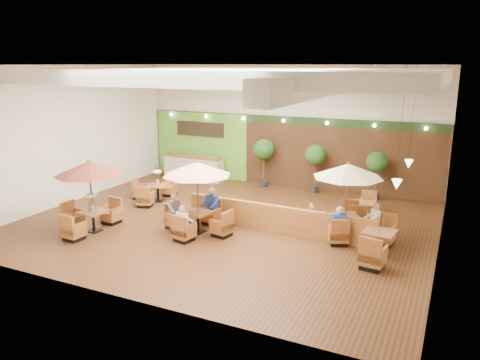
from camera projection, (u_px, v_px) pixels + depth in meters
The scene contains 17 objects.
room at pixel (247, 118), 16.83m from camera, with size 14.04×14.00×5.52m.
service_counter at pixel (194, 168), 22.90m from camera, with size 3.00×0.75×1.18m.
booth_divider at pixel (276, 219), 15.71m from camera, with size 6.73×0.18×0.93m, color brown.
table_0 at pixel (89, 180), 15.51m from camera, with size 2.36×2.43×2.48m.
table_1 at pixel (197, 183), 15.43m from camera, with size 2.50×2.50×2.47m.
table_2 at pixel (347, 186), 15.13m from camera, with size 2.59×2.59×2.48m.
table_3 at pixel (153, 190), 19.38m from camera, with size 1.72×2.46×1.47m.
table_4 at pixel (378, 244), 13.78m from camera, with size 0.98×2.68×0.98m.
table_5 at pixel (364, 212), 16.94m from camera, with size 0.82×2.30×0.85m.
topiary_0 at pixel (264, 151), 21.31m from camera, with size 0.96×0.96×2.22m.
topiary_1 at pixel (316, 157), 20.31m from camera, with size 0.92×0.92×2.14m.
topiary_2 at pixel (377, 164), 19.25m from camera, with size 0.88×0.88×2.04m.
diner_0 at pixel (184, 219), 14.87m from camera, with size 0.40×0.37×0.74m.
diner_1 at pixel (211, 203), 16.44m from camera, with size 0.46×0.41×0.85m.
diner_2 at pixel (175, 208), 16.03m from camera, with size 0.37×0.41×0.75m.
diner_3 at pixel (339, 221), 14.57m from camera, with size 0.44×0.40×0.80m.
diner_4 at pixel (374, 217), 14.99m from camera, with size 0.41×0.43×0.77m.
Camera 1 is at (7.24, -14.14, 5.54)m, focal length 35.00 mm.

